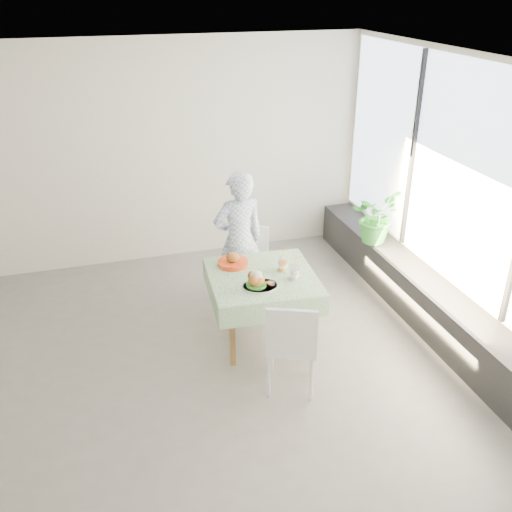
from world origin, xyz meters
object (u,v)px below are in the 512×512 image
object	(u,v)px
chair_far	(248,281)
diner	(239,240)
chair_near	(291,360)
potted_plant	(375,217)
cafe_table	(262,300)
juice_cup_orange	(283,265)
main_dish	(258,282)

from	to	relation	value
chair_far	diner	world-z (taller)	diner
chair_near	potted_plant	size ratio (longest dim) A/B	1.46
cafe_table	diner	bearing A→B (deg)	92.22
chair_near	diner	bearing A→B (deg)	91.78
chair_near	diner	size ratio (longest dim) A/B	0.59
chair_near	diner	world-z (taller)	diner
diner	chair_far	bearing A→B (deg)	158.21
juice_cup_orange	chair_near	bearing A→B (deg)	-103.51
main_dish	diner	bearing A→B (deg)	85.37
chair_far	juice_cup_orange	xyz separation A→B (m)	(0.17, -0.70, 0.53)
main_dish	potted_plant	distance (m)	2.12
cafe_table	juice_cup_orange	world-z (taller)	juice_cup_orange
chair_near	juice_cup_orange	world-z (taller)	juice_cup_orange
diner	main_dish	world-z (taller)	diner
chair_near	potted_plant	bearing A→B (deg)	45.55
cafe_table	main_dish	world-z (taller)	main_dish
main_dish	juice_cup_orange	world-z (taller)	juice_cup_orange
chair_far	juice_cup_orange	distance (m)	0.90
cafe_table	diner	xyz separation A→B (m)	(-0.03, 0.77, 0.33)
chair_near	main_dish	xyz separation A→B (m)	(-0.13, 0.60, 0.51)
diner	main_dish	size ratio (longest dim) A/B	4.60
chair_near	potted_plant	world-z (taller)	potted_plant
chair_far	potted_plant	xyz separation A→B (m)	(1.64, 0.15, 0.55)
cafe_table	potted_plant	world-z (taller)	potted_plant
main_dish	juice_cup_orange	distance (m)	0.43
chair_near	diner	xyz separation A→B (m)	(-0.05, 1.59, 0.50)
cafe_table	chair_near	bearing A→B (deg)	-88.63
diner	potted_plant	bearing A→B (deg)	178.57
cafe_table	juice_cup_orange	xyz separation A→B (m)	(0.23, 0.04, 0.35)
cafe_table	potted_plant	bearing A→B (deg)	27.67
chair_near	main_dish	distance (m)	0.80
chair_far	chair_near	xyz separation A→B (m)	(-0.04, -1.56, 0.01)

